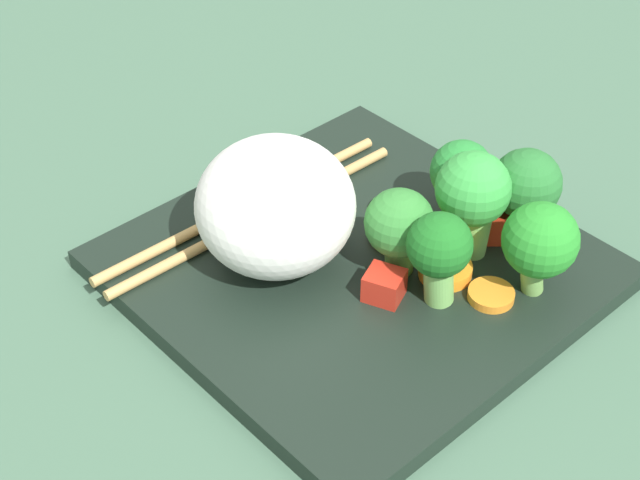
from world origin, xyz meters
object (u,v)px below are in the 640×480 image
rice_mound (275,206)px  chopstick_pair (250,212)px  broccoli_floret_3 (439,250)px  square_plate (356,268)px  carrot_slice_4 (445,270)px

rice_mound → chopstick_pair: bearing=-107.4°
rice_mound → broccoli_floret_3: rice_mound is taller
square_plate → carrot_slice_4: 5.19cm
chopstick_pair → carrot_slice_4: bearing=113.1°
square_plate → chopstick_pair: bearing=-74.1°
square_plate → chopstick_pair: (2.05, -7.23, 0.92)cm
square_plate → broccoli_floret_3: size_ratio=4.18×
chopstick_pair → broccoli_floret_3: bearing=103.8°
rice_mound → chopstick_pair: (-1.31, -4.17, -3.49)cm
square_plate → broccoli_floret_3: 6.67cm
square_plate → rice_mound: 6.34cm
rice_mound → chopstick_pair: rice_mound is taller
carrot_slice_4 → chopstick_pair: size_ratio=0.14×
square_plate → rice_mound: rice_mound is taller
rice_mound → carrot_slice_4: 10.17cm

